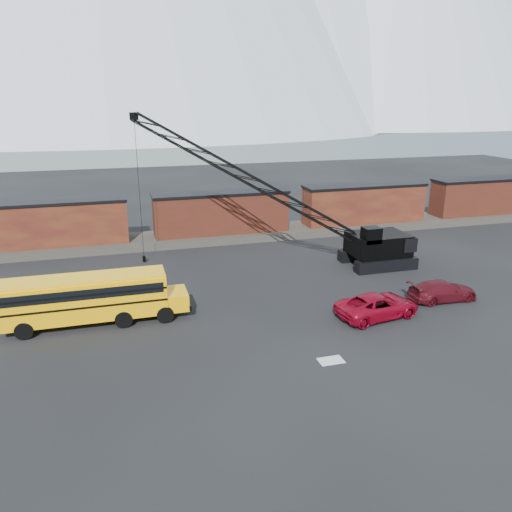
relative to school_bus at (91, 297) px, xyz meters
The scene contains 11 objects.
ground 13.19m from the school_bus, 20.82° to the right, with size 160.00×160.00×0.00m, color black.
gravel_berm 21.27m from the school_bus, 54.87° to the left, with size 120.00×5.00×0.70m, color #49433C.
boxcar_west_near 17.79m from the school_bus, 102.31° to the left, with size 13.70×3.10×4.17m.
boxcar_mid 21.24m from the school_bus, 54.87° to the left, with size 13.70×3.10×4.17m.
boxcar_east_near 33.14m from the school_bus, 31.60° to the left, with size 13.70×3.10×4.17m.
boxcar_east_far 47.51m from the school_bus, 21.43° to the left, with size 13.70×3.10×4.17m.
snow_patch 15.48m from the school_bus, 34.21° to the right, with size 1.40×0.90×0.02m, color silver.
school_bus is the anchor object (origin of this frame).
red_pickup 18.54m from the school_bus, 12.92° to the right, with size 2.63×5.70×1.58m, color maroon.
maroon_suv 24.13m from the school_bus, ahead, with size 2.02×4.98×1.45m, color #4F0E16.
crawler_crane 16.54m from the school_bus, 33.71° to the left, with size 22.61×8.89×12.93m.
Camera 1 is at (-10.28, -26.39, 13.94)m, focal length 35.00 mm.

